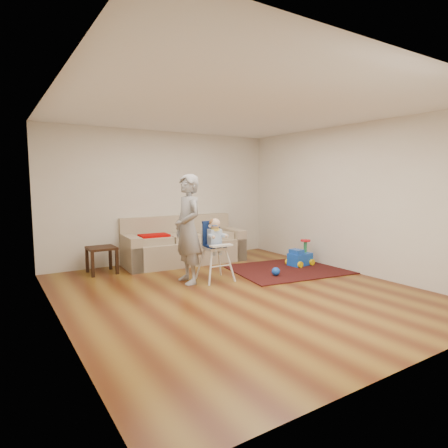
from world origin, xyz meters
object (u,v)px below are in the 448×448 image
high_chair (215,251)px  adult (188,229)px  side_table (102,260)px  ride_on_toy (300,253)px  toy_ball (276,271)px  sofa (183,240)px

high_chair → adult: (-0.45, 0.12, 0.38)m
side_table → ride_on_toy: (3.48, -1.50, 0.02)m
high_chair → adult: bearing=168.1°
ride_on_toy → toy_ball: ride_on_toy is taller
ride_on_toy → high_chair: size_ratio=0.47×
high_chair → adult: size_ratio=0.60×
sofa → toy_ball: (0.86, -1.91, -0.38)m
sofa → high_chair: high_chair is taller
adult → sofa: bearing=158.4°
sofa → side_table: 1.68m
side_table → toy_ball: size_ratio=3.29×
ride_on_toy → adult: bearing=172.5°
toy_ball → adult: (-1.48, 0.48, 0.80)m
side_table → adult: size_ratio=0.27×
toy_ball → adult: size_ratio=0.08×
sofa → high_chair: (-0.17, -1.55, 0.04)m
toy_ball → side_table: bearing=143.2°
sofa → adult: adult is taller
high_chair → toy_ball: bearing=-16.6°
sofa → ride_on_toy: size_ratio=5.00×
high_chair → adult: 0.60m
sofa → adult: 1.62m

